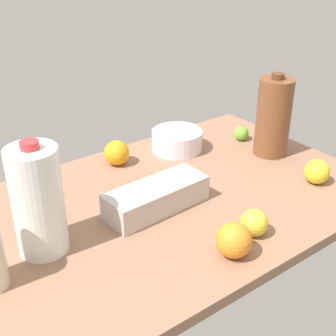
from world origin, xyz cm
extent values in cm
cube|color=#8F664D|center=(0.00, 0.00, 1.50)|extent=(120.00, 76.00, 3.00)
cylinder|color=brown|center=(-45.47, -3.34, 15.83)|extent=(11.20, 11.20, 25.65)
cylinder|color=#59331E|center=(-45.47, -3.34, 29.55)|extent=(3.92, 3.92, 1.80)
cylinder|color=white|center=(36.85, 0.07, 16.15)|extent=(11.80, 11.80, 26.29)
cylinder|color=red|center=(36.85, 0.07, 30.19)|extent=(4.13, 4.13, 1.80)
cube|color=#BFB3B3|center=(5.29, 1.88, 6.61)|extent=(29.29, 12.02, 7.21)
cylinder|color=silver|center=(-22.03, -24.16, 6.48)|extent=(17.07, 17.07, 6.96)
sphere|color=yellow|center=(-6.92, 25.99, 6.48)|extent=(6.96, 6.96, 6.96)
sphere|color=#6BB834|center=(-45.30, -16.73, 5.58)|extent=(5.15, 5.15, 5.15)
sphere|color=orange|center=(-0.05, -27.15, 7.02)|extent=(8.04, 8.04, 8.04)
sphere|color=orange|center=(2.76, 28.85, 7.25)|extent=(8.50, 8.50, 8.50)
sphere|color=yellow|center=(-41.04, 18.79, 6.71)|extent=(7.42, 7.42, 7.42)
camera|label=1|loc=(67.41, 89.49, 72.02)|focal=50.00mm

